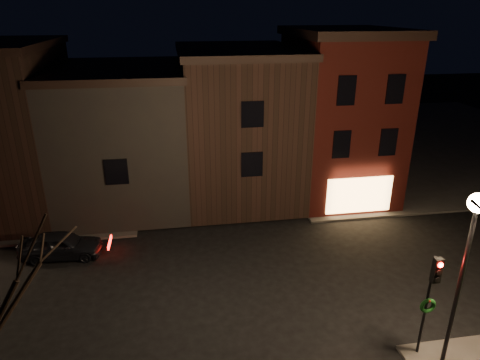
% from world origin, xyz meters
% --- Properties ---
extents(ground, '(120.00, 120.00, 0.00)m').
position_xyz_m(ground, '(0.00, 0.00, 0.00)').
color(ground, black).
rests_on(ground, ground).
extents(sidewalk_far_right, '(30.00, 30.00, 0.12)m').
position_xyz_m(sidewalk_far_right, '(20.00, 20.00, 0.06)').
color(sidewalk_far_right, '#2D2B28').
rests_on(sidewalk_far_right, ground).
extents(corner_building, '(6.50, 8.50, 10.50)m').
position_xyz_m(corner_building, '(8.00, 9.47, 5.40)').
color(corner_building, '#400F0B').
rests_on(corner_building, ground).
extents(row_building_a, '(7.30, 10.30, 9.40)m').
position_xyz_m(row_building_a, '(1.50, 10.50, 4.83)').
color(row_building_a, black).
rests_on(row_building_a, ground).
extents(row_building_b, '(7.80, 10.30, 8.40)m').
position_xyz_m(row_building_b, '(-5.75, 10.50, 4.33)').
color(row_building_b, black).
rests_on(row_building_b, ground).
extents(street_lamp_near, '(0.60, 0.60, 6.48)m').
position_xyz_m(street_lamp_near, '(6.20, -6.00, 5.18)').
color(street_lamp_near, black).
rests_on(street_lamp_near, sidewalk_near_right).
extents(traffic_signal, '(0.58, 0.38, 4.05)m').
position_xyz_m(traffic_signal, '(5.60, -5.51, 2.81)').
color(traffic_signal, black).
rests_on(traffic_signal, sidewalk_near_right).
extents(parked_car_a, '(4.05, 1.83, 1.35)m').
position_xyz_m(parked_car_a, '(-8.58, 3.57, 0.67)').
color(parked_car_a, black).
rests_on(parked_car_a, ground).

